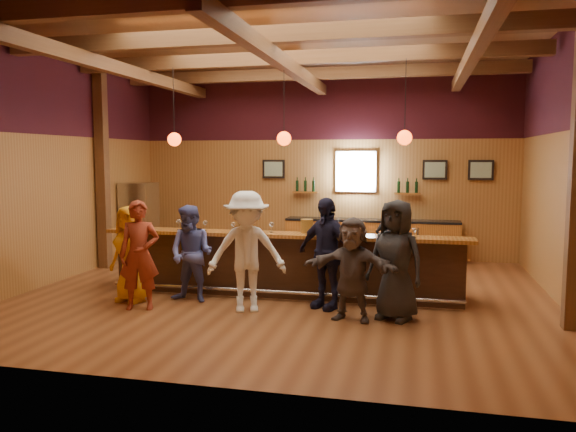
# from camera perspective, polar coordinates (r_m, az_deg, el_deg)

# --- Properties ---
(room) EXTENTS (9.04, 9.00, 4.52)m
(room) POSITION_cam_1_polar(r_m,az_deg,el_deg) (9.67, -0.33, 10.90)
(room) COLOR brown
(room) RESTS_ON ground
(bar_counter) EXTENTS (6.30, 1.07, 1.11)m
(bar_counter) POSITION_cam_1_polar(r_m,az_deg,el_deg) (9.89, -0.10, -4.87)
(bar_counter) COLOR black
(bar_counter) RESTS_ON ground
(back_bar_cabinet) EXTENTS (4.00, 0.52, 0.95)m
(back_bar_cabinet) POSITION_cam_1_polar(r_m,az_deg,el_deg) (13.21, 8.45, -2.38)
(back_bar_cabinet) COLOR brown
(back_bar_cabinet) RESTS_ON ground
(window) EXTENTS (0.95, 0.09, 0.95)m
(window) POSITION_cam_1_polar(r_m,az_deg,el_deg) (13.34, 6.91, 4.51)
(window) COLOR silver
(window) RESTS_ON room
(framed_pictures) EXTENTS (5.35, 0.05, 0.45)m
(framed_pictures) POSITION_cam_1_polar(r_m,az_deg,el_deg) (13.26, 10.65, 4.66)
(framed_pictures) COLOR black
(framed_pictures) RESTS_ON room
(wine_shelves) EXTENTS (3.00, 0.18, 0.30)m
(wine_shelves) POSITION_cam_1_polar(r_m,az_deg,el_deg) (13.29, 6.86, 2.65)
(wine_shelves) COLOR brown
(wine_shelves) RESTS_ON room
(pendant_lights) EXTENTS (4.24, 0.24, 1.37)m
(pendant_lights) POSITION_cam_1_polar(r_m,az_deg,el_deg) (9.58, -0.41, 7.92)
(pendant_lights) COLOR black
(pendant_lights) RESTS_ON room
(stainless_fridge) EXTENTS (0.70, 0.70, 1.80)m
(stainless_fridge) POSITION_cam_1_polar(r_m,az_deg,el_deg) (13.57, -14.85, -0.49)
(stainless_fridge) COLOR silver
(stainless_fridge) RESTS_ON ground
(customer_orange) EXTENTS (0.90, 0.73, 1.60)m
(customer_orange) POSITION_cam_1_polar(r_m,az_deg,el_deg) (9.63, -15.68, -3.71)
(customer_orange) COLOR orange
(customer_orange) RESTS_ON ground
(customer_redvest) EXTENTS (0.72, 0.57, 1.72)m
(customer_redvest) POSITION_cam_1_polar(r_m,az_deg,el_deg) (9.11, -14.86, -3.84)
(customer_redvest) COLOR maroon
(customer_redvest) RESTS_ON ground
(customer_denim) EXTENTS (0.86, 0.71, 1.60)m
(customer_denim) POSITION_cam_1_polar(r_m,az_deg,el_deg) (9.40, -9.78, -3.80)
(customer_denim) COLOR #4D559A
(customer_denim) RESTS_ON ground
(customer_white) EXTENTS (1.37, 1.05, 1.87)m
(customer_white) POSITION_cam_1_polar(r_m,az_deg,el_deg) (8.69, -4.22, -3.63)
(customer_white) COLOR white
(customer_white) RESTS_ON ground
(customer_navy) EXTENTS (1.11, 0.87, 1.77)m
(customer_navy) POSITION_cam_1_polar(r_m,az_deg,el_deg) (8.87, 3.85, -3.78)
(customer_navy) COLOR black
(customer_navy) RESTS_ON ground
(customer_brown) EXTENTS (1.47, 0.67, 1.52)m
(customer_brown) POSITION_cam_1_polar(r_m,az_deg,el_deg) (8.26, 6.52, -5.38)
(customer_brown) COLOR #524542
(customer_brown) RESTS_ON ground
(customer_dark) EXTENTS (1.02, 0.87, 1.77)m
(customer_dark) POSITION_cam_1_polar(r_m,az_deg,el_deg) (8.39, 10.89, -4.41)
(customer_dark) COLOR black
(customer_dark) RESTS_ON ground
(bartender) EXTENTS (0.55, 0.37, 1.50)m
(bartender) POSITION_cam_1_polar(r_m,az_deg,el_deg) (10.71, 10.31, -2.90)
(bartender) COLOR black
(bartender) RESTS_ON ground
(ice_bucket) EXTENTS (0.21, 0.21, 0.23)m
(ice_bucket) POSITION_cam_1_polar(r_m,az_deg,el_deg) (9.51, 1.93, -1.02)
(ice_bucket) COLOR brown
(ice_bucket) RESTS_ON bar_counter
(bottle_a) EXTENTS (0.07, 0.07, 0.33)m
(bottle_a) POSITION_cam_1_polar(r_m,az_deg,el_deg) (9.46, 3.73, -0.97)
(bottle_a) COLOR black
(bottle_a) RESTS_ON bar_counter
(bottle_b) EXTENTS (0.08, 0.08, 0.36)m
(bottle_b) POSITION_cam_1_polar(r_m,az_deg,el_deg) (9.39, 4.41, -0.97)
(bottle_b) COLOR black
(bottle_b) RESTS_ON bar_counter
(glass_a) EXTENTS (0.07, 0.07, 0.16)m
(glass_a) POSITION_cam_1_polar(r_m,az_deg,el_deg) (10.51, -15.41, -0.57)
(glass_a) COLOR silver
(glass_a) RESTS_ON bar_counter
(glass_b) EXTENTS (0.09, 0.09, 0.19)m
(glass_b) POSITION_cam_1_polar(r_m,az_deg,el_deg) (10.04, -11.03, -0.62)
(glass_b) COLOR silver
(glass_b) RESTS_ON bar_counter
(glass_c) EXTENTS (0.08, 0.08, 0.18)m
(glass_c) POSITION_cam_1_polar(r_m,az_deg,el_deg) (9.91, -8.40, -0.73)
(glass_c) COLOR silver
(glass_c) RESTS_ON bar_counter
(glass_d) EXTENTS (0.08, 0.08, 0.17)m
(glass_d) POSITION_cam_1_polar(r_m,az_deg,el_deg) (9.66, -5.58, -0.89)
(glass_d) COLOR silver
(glass_d) RESTS_ON bar_counter
(glass_e) EXTENTS (0.08, 0.08, 0.18)m
(glass_e) POSITION_cam_1_polar(r_m,az_deg,el_deg) (9.56, -1.69, -0.91)
(glass_e) COLOR silver
(glass_e) RESTS_ON bar_counter
(glass_f) EXTENTS (0.08, 0.08, 0.17)m
(glass_f) POSITION_cam_1_polar(r_m,az_deg,el_deg) (9.27, 3.63, -1.17)
(glass_f) COLOR silver
(glass_f) RESTS_ON bar_counter
(glass_g) EXTENTS (0.08, 0.08, 0.19)m
(glass_g) POSITION_cam_1_polar(r_m,az_deg,el_deg) (9.26, 7.12, -1.12)
(glass_g) COLOR silver
(glass_g) RESTS_ON bar_counter
(glass_h) EXTENTS (0.07, 0.07, 0.16)m
(glass_h) POSITION_cam_1_polar(r_m,az_deg,el_deg) (9.14, 12.72, -1.45)
(glass_h) COLOR silver
(glass_h) RESTS_ON bar_counter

